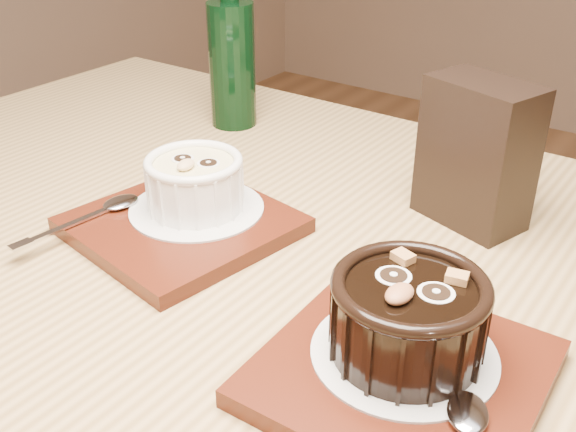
% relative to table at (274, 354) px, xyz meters
% --- Properties ---
extents(table, '(1.20, 0.80, 0.75)m').
position_rel_table_xyz_m(table, '(0.00, 0.00, 0.00)').
color(table, olive).
rests_on(table, ground).
extents(tray_left, '(0.21, 0.21, 0.01)m').
position_rel_table_xyz_m(tray_left, '(-0.11, 0.01, 0.10)').
color(tray_left, '#4D1A0C').
rests_on(tray_left, table).
extents(doily_left, '(0.13, 0.13, 0.00)m').
position_rel_table_xyz_m(doily_left, '(-0.11, 0.03, 0.11)').
color(doily_left, silver).
rests_on(doily_left, tray_left).
extents(ramekin_white, '(0.09, 0.09, 0.06)m').
position_rel_table_xyz_m(ramekin_white, '(-0.11, 0.03, 0.14)').
color(ramekin_white, white).
rests_on(ramekin_white, doily_left).
extents(spoon_left, '(0.04, 0.14, 0.01)m').
position_rel_table_xyz_m(spoon_left, '(-0.18, -0.05, 0.11)').
color(spoon_left, silver).
rests_on(spoon_left, tray_left).
extents(tray_right, '(0.19, 0.19, 0.01)m').
position_rel_table_xyz_m(tray_right, '(0.15, -0.06, 0.10)').
color(tray_right, '#4D1A0C').
rests_on(tray_right, table).
extents(doily_right, '(0.13, 0.13, 0.00)m').
position_rel_table_xyz_m(doily_right, '(0.15, -0.05, 0.11)').
color(doily_right, silver).
rests_on(doily_right, tray_right).
extents(ramekin_dark, '(0.11, 0.11, 0.06)m').
position_rel_table_xyz_m(ramekin_dark, '(0.15, -0.05, 0.14)').
color(ramekin_dark, black).
rests_on(ramekin_dark, doily_right).
extents(condiment_stand, '(0.11, 0.09, 0.14)m').
position_rel_table_xyz_m(condiment_stand, '(0.10, 0.19, 0.16)').
color(condiment_stand, black).
rests_on(condiment_stand, table).
extents(green_bottle, '(0.06, 0.06, 0.22)m').
position_rel_table_xyz_m(green_bottle, '(-0.25, 0.25, 0.18)').
color(green_bottle, black).
rests_on(green_bottle, table).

